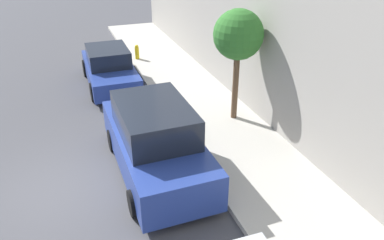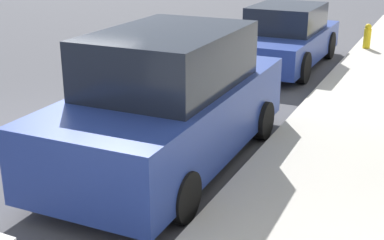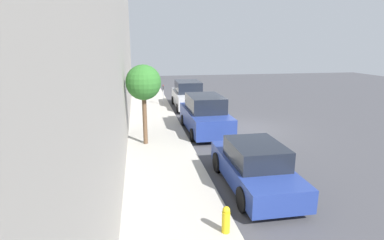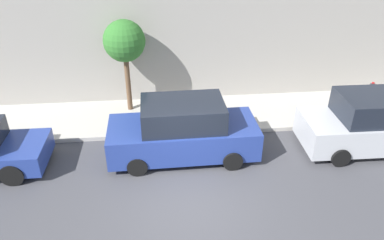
{
  "view_description": "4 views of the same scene",
  "coord_description": "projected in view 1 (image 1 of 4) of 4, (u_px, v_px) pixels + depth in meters",
  "views": [
    {
      "loc": [
        0.38,
        -8.19,
        6.0
      ],
      "look_at": [
        3.61,
        0.68,
        1.0
      ],
      "focal_mm": 35.0,
      "sensor_mm": 36.0,
      "label": 1
    },
    {
      "loc": [
        5.8,
        -6.5,
        3.27
      ],
      "look_at": [
        3.05,
        -0.71,
        1.0
      ],
      "focal_mm": 50.0,
      "sensor_mm": 36.0,
      "label": 2
    },
    {
      "loc": [
        5.8,
        15.23,
        4.6
      ],
      "look_at": [
        3.27,
        1.26,
        1.0
      ],
      "focal_mm": 28.0,
      "sensor_mm": 36.0,
      "label": 3
    },
    {
      "loc": [
        -7.98,
        0.76,
        7.26
      ],
      "look_at": [
        2.92,
        -0.33,
        1.0
      ],
      "focal_mm": 35.0,
      "sensor_mm": 36.0,
      "label": 4
    }
  ],
  "objects": [
    {
      "name": "ground_plane",
      "position": [
        68.0,
        189.0,
        9.49
      ],
      "size": [
        60.0,
        60.0,
        0.0
      ],
      "primitive_type": "plane",
      "color": "#424247"
    },
    {
      "name": "sidewalk",
      "position": [
        243.0,
        151.0,
        10.95
      ],
      "size": [
        2.9,
        32.0,
        0.15
      ],
      "color": "#B2ADA3",
      "rests_on": "ground_plane"
    },
    {
      "name": "parked_suv_second",
      "position": [
        155.0,
        141.0,
        9.79
      ],
      "size": [
        2.08,
        4.83,
        1.98
      ],
      "color": "navy",
      "rests_on": "ground_plane"
    },
    {
      "name": "parked_sedan_third",
      "position": [
        109.0,
        68.0,
        15.31
      ],
      "size": [
        1.92,
        4.51,
        1.54
      ],
      "color": "navy",
      "rests_on": "ground_plane"
    },
    {
      "name": "street_tree",
      "position": [
        238.0,
        36.0,
        11.39
      ],
      "size": [
        1.56,
        1.56,
        3.61
      ],
      "color": "brown",
      "rests_on": "sidewalk"
    },
    {
      "name": "fire_hydrant",
      "position": [
        137.0,
        52.0,
        17.95
      ],
      "size": [
        0.2,
        0.2,
        0.69
      ],
      "color": "gold",
      "rests_on": "sidewalk"
    }
  ]
}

